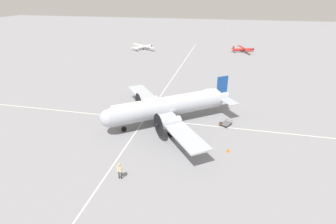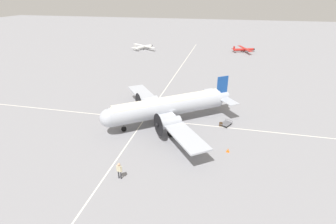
{
  "view_description": "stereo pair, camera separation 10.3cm",
  "coord_description": "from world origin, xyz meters",
  "px_view_note": "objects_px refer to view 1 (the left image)",
  "views": [
    {
      "loc": [
        -7.21,
        32.21,
        16.96
      ],
      "look_at": [
        0.0,
        0.0,
        1.62
      ],
      "focal_mm": 28.0,
      "sensor_mm": 36.0,
      "label": 1
    },
    {
      "loc": [
        -7.31,
        32.19,
        16.96
      ],
      "look_at": [
        0.0,
        0.0,
        1.62
      ],
      "focal_mm": 28.0,
      "sensor_mm": 36.0,
      "label": 2
    }
  ],
  "objects_px": {
    "baggage_cart": "(226,123)",
    "light_aircraft_taxiing": "(143,47)",
    "crew_foreground": "(120,169)",
    "light_aircraft_distant": "(244,49)",
    "traffic_cone": "(228,150)",
    "suitcase_near_door": "(221,124)",
    "airliner_main": "(165,107)"
  },
  "relations": [
    {
      "from": "baggage_cart",
      "to": "light_aircraft_taxiing",
      "type": "distance_m",
      "value": 54.02
    },
    {
      "from": "crew_foreground",
      "to": "light_aircraft_taxiing",
      "type": "height_order",
      "value": "light_aircraft_taxiing"
    },
    {
      "from": "light_aircraft_distant",
      "to": "light_aircraft_taxiing",
      "type": "xyz_separation_m",
      "value": [
        30.92,
        2.94,
        0.02
      ]
    },
    {
      "from": "baggage_cart",
      "to": "traffic_cone",
      "type": "distance_m",
      "value": 6.67
    },
    {
      "from": "suitcase_near_door",
      "to": "baggage_cart",
      "type": "xyz_separation_m",
      "value": [
        -0.7,
        -0.42,
        -0.03
      ]
    },
    {
      "from": "baggage_cart",
      "to": "light_aircraft_distant",
      "type": "distance_m",
      "value": 50.02
    },
    {
      "from": "airliner_main",
      "to": "traffic_cone",
      "type": "relative_size",
      "value": 40.54
    },
    {
      "from": "crew_foreground",
      "to": "traffic_cone",
      "type": "bearing_deg",
      "value": 40.0
    },
    {
      "from": "light_aircraft_taxiing",
      "to": "airliner_main",
      "type": "bearing_deg",
      "value": -125.05
    },
    {
      "from": "crew_foreground",
      "to": "light_aircraft_distant",
      "type": "relative_size",
      "value": 0.2
    },
    {
      "from": "baggage_cart",
      "to": "light_aircraft_distant",
      "type": "height_order",
      "value": "light_aircraft_distant"
    },
    {
      "from": "baggage_cart",
      "to": "light_aircraft_taxiing",
      "type": "height_order",
      "value": "light_aircraft_taxiing"
    },
    {
      "from": "baggage_cart",
      "to": "light_aircraft_distant",
      "type": "xyz_separation_m",
      "value": [
        -4.12,
        -49.85,
        0.51
      ]
    },
    {
      "from": "traffic_cone",
      "to": "light_aircraft_distant",
      "type": "bearing_deg",
      "value": -93.78
    },
    {
      "from": "crew_foreground",
      "to": "light_aircraft_taxiing",
      "type": "xyz_separation_m",
      "value": [
        16.82,
        -60.78,
        -0.31
      ]
    },
    {
      "from": "light_aircraft_distant",
      "to": "baggage_cart",
      "type": "bearing_deg",
      "value": -114.69
    },
    {
      "from": "baggage_cart",
      "to": "light_aircraft_taxiing",
      "type": "bearing_deg",
      "value": -122.0
    },
    {
      "from": "light_aircraft_distant",
      "to": "light_aircraft_taxiing",
      "type": "bearing_deg",
      "value": 165.47
    },
    {
      "from": "baggage_cart",
      "to": "light_aircraft_taxiing",
      "type": "xyz_separation_m",
      "value": [
        26.79,
        -46.91,
        0.53
      ]
    },
    {
      "from": "airliner_main",
      "to": "light_aircraft_taxiing",
      "type": "relative_size",
      "value": 2.23
    },
    {
      "from": "suitcase_near_door",
      "to": "traffic_cone",
      "type": "height_order",
      "value": "suitcase_near_door"
    },
    {
      "from": "airliner_main",
      "to": "suitcase_near_door",
      "type": "relative_size",
      "value": 30.57
    },
    {
      "from": "traffic_cone",
      "to": "baggage_cart",
      "type": "bearing_deg",
      "value": -86.62
    },
    {
      "from": "suitcase_near_door",
      "to": "traffic_cone",
      "type": "relative_size",
      "value": 1.33
    },
    {
      "from": "light_aircraft_distant",
      "to": "light_aircraft_taxiing",
      "type": "height_order",
      "value": "light_aircraft_taxiing"
    },
    {
      "from": "crew_foreground",
      "to": "traffic_cone",
      "type": "relative_size",
      "value": 3.79
    },
    {
      "from": "airliner_main",
      "to": "baggage_cart",
      "type": "relative_size",
      "value": 9.79
    },
    {
      "from": "light_aircraft_taxiing",
      "to": "traffic_cone",
      "type": "height_order",
      "value": "light_aircraft_taxiing"
    },
    {
      "from": "light_aircraft_taxiing",
      "to": "traffic_cone",
      "type": "relative_size",
      "value": 18.2
    },
    {
      "from": "crew_foreground",
      "to": "suitcase_near_door",
      "type": "xyz_separation_m",
      "value": [
        -9.27,
        -13.44,
        -0.81
      ]
    },
    {
      "from": "airliner_main",
      "to": "suitcase_near_door",
      "type": "xyz_separation_m",
      "value": [
        -7.64,
        -0.74,
        -2.18
      ]
    },
    {
      "from": "airliner_main",
      "to": "traffic_cone",
      "type": "xyz_separation_m",
      "value": [
        -8.73,
        5.49,
        -2.26
      ]
    }
  ]
}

